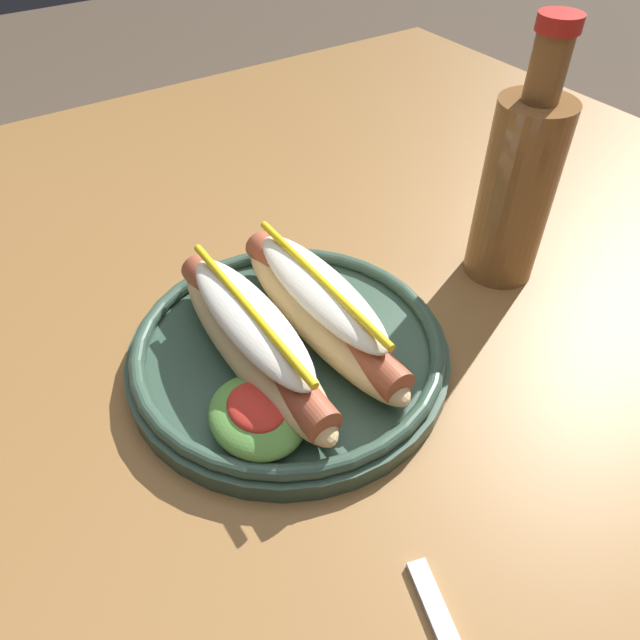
% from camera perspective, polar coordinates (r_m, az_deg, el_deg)
% --- Properties ---
extents(dining_table, '(1.27, 1.10, 0.74)m').
position_cam_1_polar(dining_table, '(0.56, 7.94, -9.88)').
color(dining_table, olive).
rests_on(dining_table, ground_plane).
extents(hot_dog_plate, '(0.25, 0.25, 0.08)m').
position_cam_1_polar(hot_dog_plate, '(0.46, -3.20, -2.00)').
color(hot_dog_plate, '#334C3D').
rests_on(hot_dog_plate, dining_table).
extents(glass_bottle, '(0.06, 0.06, 0.23)m').
position_cam_1_polar(glass_bottle, '(0.55, 18.37, 12.13)').
color(glass_bottle, brown).
rests_on(glass_bottle, dining_table).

